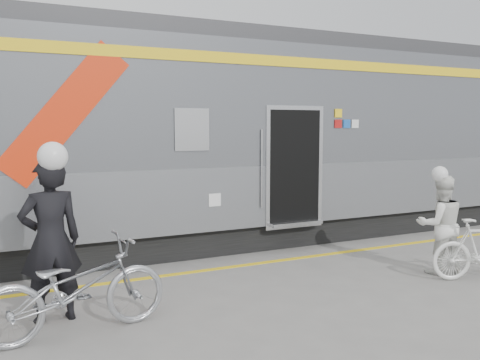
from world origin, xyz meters
TOP-DOWN VIEW (x-y plane):
  - ground at (0.00, 0.00)m, footprint 90.00×90.00m
  - train at (-0.85, 4.19)m, footprint 24.00×3.17m
  - safety_strip at (0.00, 2.15)m, footprint 24.00×0.12m
  - man at (-3.06, 0.98)m, footprint 0.76×0.55m
  - bicycle_left at (-2.86, 0.43)m, footprint 2.11×0.95m
  - woman at (2.63, 0.45)m, footprint 0.91×0.81m
  - helmet_man at (-3.06, 0.98)m, footprint 0.34×0.34m
  - helmet_woman at (2.63, 0.45)m, footprint 0.25×0.25m

SIDE VIEW (x-z plane):
  - ground at x=0.00m, z-range 0.00..0.00m
  - safety_strip at x=0.00m, z-range 0.00..0.01m
  - bicycle_left at x=-2.86m, z-range 0.00..1.07m
  - woman at x=2.63m, z-range 0.00..1.55m
  - man at x=-3.06m, z-range 0.00..1.95m
  - helmet_woman at x=2.63m, z-range 1.55..1.80m
  - train at x=-0.85m, z-range 0.00..4.10m
  - helmet_man at x=-3.06m, z-range 1.95..2.28m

